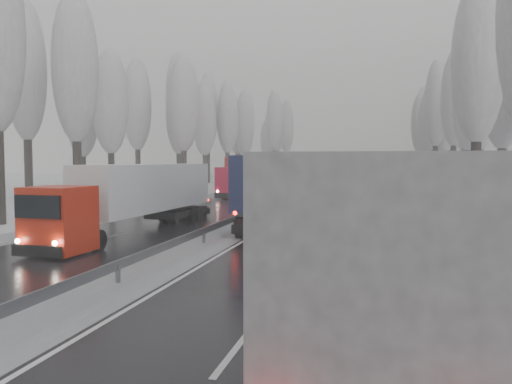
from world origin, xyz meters
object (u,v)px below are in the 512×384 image
at_px(truck_grey_tarp, 383,227).
at_px(truck_red_red, 256,173).
at_px(truck_cream_box, 351,177).
at_px(truck_blue_box, 288,184).
at_px(truck_red_white, 140,193).
at_px(box_truck_distant, 357,173).

height_order(truck_grey_tarp, truck_red_red, truck_red_red).
bearing_deg(truck_cream_box, truck_blue_box, -92.55).
distance_m(truck_blue_box, truck_cream_box, 22.36).
bearing_deg(truck_red_white, truck_red_red, 94.25).
height_order(truck_grey_tarp, truck_red_white, truck_grey_tarp).
relative_size(truck_grey_tarp, truck_red_red, 0.94).
height_order(truck_blue_box, truck_red_red, truck_red_red).
bearing_deg(truck_red_white, truck_blue_box, 44.59).
relative_size(truck_grey_tarp, truck_blue_box, 0.96).
distance_m(truck_grey_tarp, box_truck_distant, 85.68).
xyz_separation_m(truck_blue_box, truck_cream_box, (2.72, 22.19, -0.25)).
xyz_separation_m(box_truck_distant, truck_red_white, (-8.20, -73.19, 0.70)).
distance_m(truck_cream_box, truck_red_red, 10.94).
xyz_separation_m(truck_cream_box, truck_red_white, (-9.69, -28.56, -0.01)).
distance_m(truck_cream_box, truck_red_white, 30.16).
xyz_separation_m(truck_grey_tarp, truck_blue_box, (-5.76, 18.73, 0.10)).
distance_m(box_truck_distant, truck_red_white, 73.66).
relative_size(truck_grey_tarp, box_truck_distant, 1.97).
xyz_separation_m(truck_blue_box, truck_red_red, (-8.07, 24.01, 0.04)).
height_order(truck_cream_box, truck_red_red, truck_red_red).
height_order(truck_grey_tarp, truck_cream_box, truck_grey_tarp).
bearing_deg(truck_grey_tarp, truck_red_white, 137.11).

